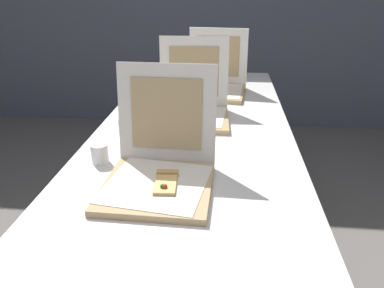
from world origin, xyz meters
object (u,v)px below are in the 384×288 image
object	(u,v)px
table	(191,149)
pizza_box_back	(215,84)
pizza_box_front	(160,169)
pizza_box_middle	(193,107)
cup_white_near_center	(100,154)
cup_white_mid	(126,126)

from	to	relation	value
table	pizza_box_back	bearing A→B (deg)	83.94
pizza_box_front	pizza_box_middle	xyz separation A→B (m)	(0.05, 0.62, 0.00)
table	pizza_box_middle	bearing A→B (deg)	94.21
pizza_box_middle	pizza_box_back	distance (m)	0.44
table	cup_white_near_center	xyz separation A→B (m)	(-0.30, -0.24, 0.08)
table	pizza_box_back	size ratio (longest dim) A/B	6.54
pizza_box_front	cup_white_mid	world-z (taller)	pizza_box_front
pizza_box_back	cup_white_mid	size ratio (longest dim) A/B	5.34
pizza_box_middle	pizza_box_front	bearing A→B (deg)	-96.50
cup_white_near_center	table	bearing A→B (deg)	38.02
table	pizza_box_back	distance (m)	0.69
pizza_box_back	table	bearing A→B (deg)	-90.11
pizza_box_front	pizza_box_middle	distance (m)	0.62
pizza_box_back	cup_white_near_center	world-z (taller)	pizza_box_back
pizza_box_front	cup_white_near_center	distance (m)	0.27
pizza_box_back	cup_white_near_center	xyz separation A→B (m)	(-0.38, -0.92, -0.02)
table	cup_white_near_center	distance (m)	0.39
pizza_box_front	table	bearing A→B (deg)	81.55
pizza_box_middle	cup_white_near_center	world-z (taller)	pizza_box_middle
pizza_box_front	cup_white_mid	size ratio (longest dim) A/B	5.56
pizza_box_middle	pizza_box_back	size ratio (longest dim) A/B	1.03
pizza_box_back	cup_white_near_center	size ratio (longest dim) A/B	5.34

